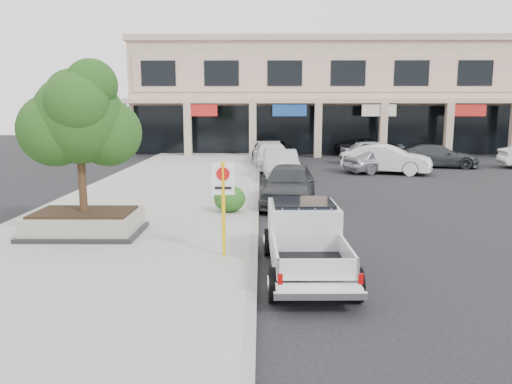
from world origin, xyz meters
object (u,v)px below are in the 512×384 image
Objects in this scene: planter at (85,223)px; lot_car_e at (375,152)px; pickup_truck at (306,241)px; curb_car_a at (289,184)px; lot_car_a at (379,160)px; no_parking_sign at (223,196)px; curb_car_b at (281,165)px; planter_tree at (85,119)px; lot_car_b at (387,159)px; lot_car_c at (438,156)px; curb_car_d at (273,151)px; curb_car_c at (271,156)px; lot_car_d at (369,147)px.

planter is 0.68× the size of lot_car_e.
curb_car_a reaches higher than pickup_truck.
lot_car_a is 0.92× the size of lot_car_e.
no_parking_sign is 14.42m from curb_car_b.
planter_tree is at bearing -119.06° from curb_car_b.
planter_tree is 19.42m from lot_car_a.
lot_car_e is (12.73, 20.13, -2.61)m from planter_tree.
planter_tree is 0.82× the size of pickup_truck.
planter_tree reaches higher than curb_car_b.
lot_car_b is (6.18, 9.73, 0.01)m from curb_car_a.
lot_car_a is at bearing 133.82° from lot_car_c.
no_parking_sign is 23.58m from lot_car_c.
planter is 0.54× the size of curb_car_d.
curb_car_a is 0.81× the size of curb_car_d.
no_parking_sign is 0.53× the size of lot_car_a.
curb_car_c is 7.77m from lot_car_e.
planter_tree reaches higher than lot_car_c.
curb_car_a is at bearing -94.77° from curb_car_c.
curb_car_a is 0.96× the size of lot_car_b.
lot_car_e is (-3.50, 2.21, 0.09)m from lot_car_c.
no_parking_sign reaches higher than lot_car_e.
planter is 0.64× the size of lot_car_b.
planter is 19.44m from lot_car_a.
lot_car_c is (16.24, 17.92, -2.69)m from planter_tree.
lot_car_c is (10.30, 21.11, -0.05)m from pickup_truck.
curb_car_a is at bearing -177.67° from lot_car_d.
lot_car_a is at bearing -38.75° from curb_car_d.
planter is at bearing -104.58° from curb_car_d.
curb_car_d is 1.18× the size of lot_car_b.
pickup_truck reaches higher than planter.
curb_car_c is (-0.44, 12.08, -0.01)m from curb_car_a.
lot_car_b is at bearing -161.86° from lot_car_a.
curb_car_b is 0.95× the size of lot_car_d.
curb_car_d reaches higher than planter.
curb_car_a is 16.51m from lot_car_e.
no_parking_sign is 0.41× the size of curb_car_c.
planter_tree is 0.83× the size of curb_car_b.
lot_car_a is at bearing 67.82° from curb_car_a.
curb_car_c is at bearing 158.80° from lot_car_d.
no_parking_sign is 2.33m from pickup_truck.
curb_car_a is 1.01× the size of lot_car_e.
curb_car_d is (5.88, 20.46, 0.35)m from planter.
curb_car_d is 8.48m from lot_car_b.
planter_tree reaches higher than lot_car_a.
lot_car_d is at bearing 32.05° from lot_car_c.
planter is 0.74× the size of lot_car_a.
lot_car_d is (7.42, 20.34, -0.11)m from curb_car_a.
no_parking_sign is (4.01, -2.22, -1.78)m from planter_tree.
lot_car_d is at bearing 57.98° from curb_car_b.
lot_car_d is 1.07× the size of lot_car_e.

